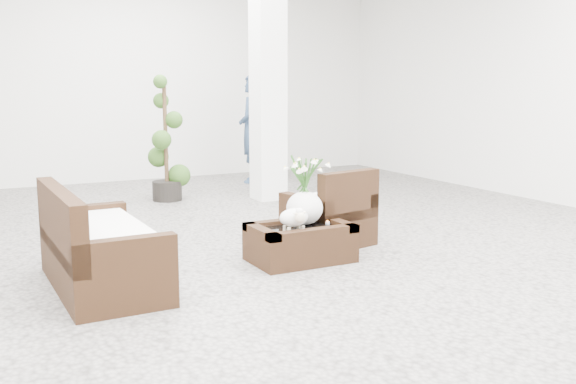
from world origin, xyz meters
name	(u,v)px	position (x,y,z in m)	size (l,w,h in m)	color
ground	(283,254)	(0.00, 0.00, 0.00)	(11.00, 11.00, 0.00)	gray
column	(268,73)	(1.20, 2.80, 1.75)	(0.40, 0.40, 3.50)	white
coffee_table	(300,244)	(0.03, -0.28, 0.16)	(0.90, 0.60, 0.31)	#331D0F
sheep_figurine	(294,220)	(-0.09, -0.38, 0.42)	(0.28, 0.23, 0.21)	white
planter_narcissus	(305,182)	(0.13, -0.18, 0.71)	(0.44, 0.44, 0.80)	white
tealight	(327,222)	(0.33, -0.26, 0.33)	(0.04, 0.04, 0.03)	white
armchair	(328,206)	(0.59, 0.16, 0.39)	(0.73, 0.70, 0.78)	#331D0F
loveseat	(102,237)	(-1.74, -0.24, 0.41)	(1.53, 0.74, 0.82)	#331D0F
topiary	(166,140)	(-0.10, 3.35, 0.85)	(0.45, 0.45, 1.69)	#274616
shopper	(252,129)	(1.66, 4.37, 0.88)	(0.64, 0.42, 1.76)	navy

